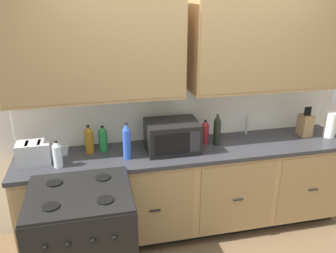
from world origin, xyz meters
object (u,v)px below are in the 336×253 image
object	(u,v)px
microwave	(172,136)
bottle_blue	(127,141)
bottle_clear	(57,154)
bottle_amber	(89,139)
paper_towel_roll	(330,125)
bottle_red	(205,132)
knife_block	(305,125)
bottle_dark	(217,130)
stove_range	(84,245)
toaster	(34,153)
bottle_green	(103,139)

from	to	relation	value
microwave	bottle_blue	size ratio (longest dim) A/B	1.42
bottle_clear	bottle_amber	bearing A→B (deg)	40.96
paper_towel_roll	bottle_red	xyz separation A→B (m)	(-1.29, 0.13, -0.01)
knife_block	bottle_dark	bearing A→B (deg)	-179.05
paper_towel_roll	bottle_blue	world-z (taller)	bottle_blue
bottle_dark	bottle_amber	bearing A→B (deg)	176.20
bottle_red	knife_block	bearing A→B (deg)	-2.10
stove_range	bottle_amber	world-z (taller)	bottle_amber
toaster	paper_towel_roll	bearing A→B (deg)	-0.83
knife_block	bottle_clear	bearing A→B (deg)	-176.11
knife_block	paper_towel_roll	world-z (taller)	knife_block
bottle_red	bottle_blue	distance (m)	0.80
stove_range	knife_block	xyz separation A→B (m)	(2.26, 0.68, 0.55)
microwave	bottle_red	distance (m)	0.36
bottle_blue	bottle_dark	xyz separation A→B (m)	(0.88, 0.12, -0.01)
bottle_blue	bottle_dark	distance (m)	0.89
stove_range	bottle_clear	size ratio (longest dim) A/B	3.99
knife_block	bottle_green	size ratio (longest dim) A/B	1.26
toaster	bottle_green	bearing A→B (deg)	11.83
bottle_green	bottle_amber	distance (m)	0.13
microwave	bottle_dark	distance (m)	0.45
toaster	bottle_red	distance (m)	1.57
bottle_red	bottle_clear	world-z (taller)	same
paper_towel_roll	bottle_clear	xyz separation A→B (m)	(-2.66, -0.08, -0.01)
bottle_amber	knife_block	bearing A→B (deg)	-1.69
microwave	paper_towel_roll	bearing A→B (deg)	-1.43
microwave	bottle_green	world-z (taller)	microwave
stove_range	toaster	bearing A→B (deg)	120.66
knife_block	bottle_red	size ratio (longest dim) A/B	1.31
microwave	bottle_clear	xyz separation A→B (m)	(-1.02, -0.12, -0.02)
knife_block	bottle_amber	world-z (taller)	knife_block
stove_range	bottle_clear	bearing A→B (deg)	108.67
stove_range	bottle_amber	distance (m)	0.94
toaster	bottle_amber	world-z (taller)	bottle_amber
paper_towel_roll	microwave	bearing A→B (deg)	178.57
bottle_green	bottle_amber	bearing A→B (deg)	-174.09
stove_range	bottle_red	distance (m)	1.50
paper_towel_roll	bottle_blue	distance (m)	2.07
toaster	bottle_clear	size ratio (longest dim) A/B	1.18
bottle_green	paper_towel_roll	bearing A→B (deg)	-4.16
toaster	bottle_red	size ratio (longest dim) A/B	1.18
microwave	paper_towel_roll	xyz separation A→B (m)	(1.64, -0.04, -0.01)
microwave	bottle_clear	distance (m)	1.02
bottle_blue	paper_towel_roll	bearing A→B (deg)	1.29
bottle_amber	bottle_dark	world-z (taller)	bottle_dark
knife_block	bottle_red	xyz separation A→B (m)	(-1.06, 0.04, 0.00)
toaster	bottle_dark	distance (m)	1.67
knife_block	stove_range	bearing A→B (deg)	-163.24
toaster	paper_towel_roll	size ratio (longest dim) A/B	1.08
toaster	bottle_dark	bearing A→B (deg)	1.05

